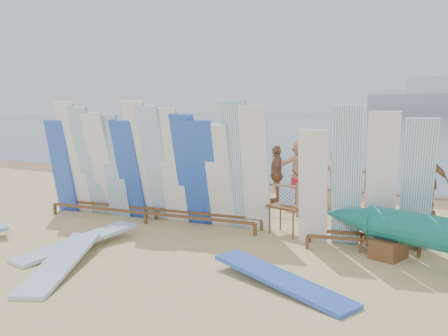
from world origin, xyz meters
The scene contains 23 objects.
ground centered at (0.00, 0.00, 0.00)m, with size 160.00×160.00×0.00m, color #D6BA7B.
wet_sand_strip centered at (0.00, 7.20, 0.00)m, with size 40.00×2.60×0.01m, color #806348.
distant_ship centered at (-12.00, 180.00, 5.31)m, with size 45.00×8.00×14.00m.
fence centered at (0.00, 3.00, 0.63)m, with size 12.08×0.08×0.90m.
main_surfboard_rack centered at (-1.05, 0.70, 1.37)m, with size 6.19×1.36×3.03m.
side_surfboard_rack centered at (4.16, 0.90, 1.32)m, with size 2.67×1.29×2.91m.
vendor_table centered at (2.38, 1.24, 0.35)m, with size 0.92×0.75×1.06m.
flat_board_a centered at (-0.19, -2.95, 0.00)m, with size 0.56×2.70×0.07m, color #8CB4E1.
flat_board_d centered at (3.50, -1.79, 0.00)m, with size 0.56×2.70×0.07m, color blue.
flat_board_b centered at (-0.90, -1.88, 0.00)m, with size 0.56×2.70×0.07m, color #8CB4E1.
beach_chair_left centered at (-0.21, 3.95, 0.27)m, with size 0.83×0.84×0.93m.
beach_chair_right centered at (1.67, 3.75, 0.25)m, with size 0.60×0.62×0.87m.
stroller centered at (1.86, 4.16, 0.46)m, with size 0.81×0.98×1.15m.
beachgoer_10 centered at (4.94, 4.96, 0.89)m, with size 1.04×0.45×1.78m, color #8C6042.
beachgoer_6 centered at (2.71, 4.18, 0.94)m, with size 0.92×0.44×1.88m, color tan.
beachgoer_5 centered at (0.64, 6.71, 0.89)m, with size 1.66×0.54×1.79m, color beige.
beachgoer_0 centered at (-6.05, 5.02, 0.83)m, with size 0.81×0.39×1.67m, color tan.
beachgoer_1 centered at (-4.44, 5.78, 0.86)m, with size 0.62×0.34×1.71m, color #8C6042.
beachgoer_11 centered at (-5.92, 7.43, 0.91)m, with size 1.68×0.54×1.81m, color beige.
beachgoer_7 centered at (3.31, 5.36, 0.89)m, with size 0.65×0.35×1.77m, color #8C6042.
beachgoer_3 centered at (-2.82, 6.76, 0.90)m, with size 1.17×0.48×1.81m, color tan.
beachgoer_4 centered at (0.75, 4.49, 0.87)m, with size 1.02×0.44×1.74m, color #8C6042.
beachgoer_extra_1 centered at (-5.81, 5.10, 0.88)m, with size 1.04×0.45×1.77m, color #8C6042.
Camera 1 is at (6.25, -8.60, 2.85)m, focal length 38.00 mm.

